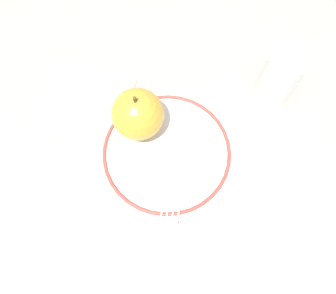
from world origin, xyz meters
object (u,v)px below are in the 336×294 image
at_px(plate, 168,153).
at_px(fork, 182,159).
at_px(drinking_glass, 280,76).
at_px(napkin_folded, 80,103).
at_px(apple_red_whole, 139,113).

relative_size(plate, fork, 1.19).
height_order(plate, drinking_glass, drinking_glass).
bearing_deg(drinking_glass, fork, -14.95).
xyz_separation_m(plate, napkin_folded, (0.01, -0.18, -0.01)).
bearing_deg(apple_red_whole, plate, 79.05).
height_order(plate, apple_red_whole, apple_red_whole).
height_order(fork, napkin_folded, fork).
bearing_deg(apple_red_whole, napkin_folded, -78.35).
bearing_deg(plate, fork, 96.43).
bearing_deg(napkin_folded, plate, 93.66).
relative_size(fork, napkin_folded, 1.19).
bearing_deg(fork, apple_red_whole, -119.21).
bearing_deg(napkin_folded, apple_red_whole, 101.65).
xyz_separation_m(plate, apple_red_whole, (-0.01, -0.06, 0.05)).
bearing_deg(fork, drinking_glass, 141.97).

